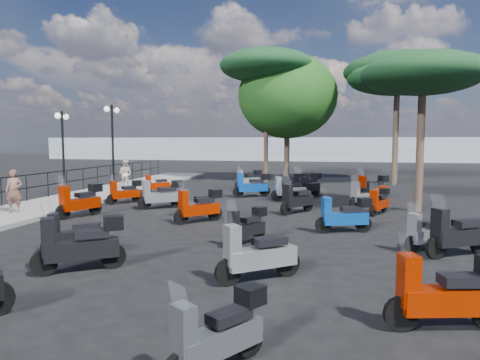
% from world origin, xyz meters
% --- Properties ---
extents(ground, '(120.00, 120.00, 0.00)m').
position_xyz_m(ground, '(0.00, 0.00, 0.00)').
color(ground, black).
rests_on(ground, ground).
extents(sidewalk, '(3.00, 30.00, 0.15)m').
position_xyz_m(sidewalk, '(-6.50, 3.00, 0.07)').
color(sidewalk, slate).
rests_on(sidewalk, ground).
extents(railing, '(0.04, 26.04, 1.10)m').
position_xyz_m(railing, '(-7.80, 2.80, 0.90)').
color(railing, black).
rests_on(railing, sidewalk).
extents(lamp_post_1, '(0.44, 1.10, 3.79)m').
position_xyz_m(lamp_post_1, '(-7.27, 3.90, 2.31)').
color(lamp_post_1, black).
rests_on(lamp_post_1, sidewalk).
extents(lamp_post_2, '(0.35, 1.31, 4.43)m').
position_xyz_m(lamp_post_2, '(-7.33, 8.44, 2.68)').
color(lamp_post_2, black).
rests_on(lamp_post_2, sidewalk).
extents(woman, '(0.64, 0.54, 1.50)m').
position_xyz_m(woman, '(-6.34, -0.34, 0.90)').
color(woman, brown).
rests_on(woman, sidewalk).
extents(pedestrian_far, '(0.73, 0.58, 1.48)m').
position_xyz_m(pedestrian_far, '(-6.18, 7.57, 0.89)').
color(pedestrian_far, beige).
rests_on(pedestrian_far, sidewalk).
extents(scooter_2, '(0.91, 1.74, 1.45)m').
position_xyz_m(scooter_2, '(-4.09, 0.11, 0.55)').
color(scooter_2, black).
rests_on(scooter_2, ground).
extents(scooter_3, '(1.08, 1.33, 1.25)m').
position_xyz_m(scooter_3, '(-4.09, 3.40, 0.47)').
color(scooter_3, black).
rests_on(scooter_3, ground).
extents(scooter_4, '(1.17, 1.09, 1.20)m').
position_xyz_m(scooter_4, '(-4.13, 6.88, 0.42)').
color(scooter_4, black).
rests_on(scooter_4, ground).
extents(scooter_6, '(1.53, 0.79, 1.28)m').
position_xyz_m(scooter_6, '(-1.33, -4.42, 0.44)').
color(scooter_6, black).
rests_on(scooter_6, ground).
extents(scooter_7, '(1.51, 1.25, 1.43)m').
position_xyz_m(scooter_7, '(-2.03, 2.38, 0.54)').
color(scooter_7, black).
rests_on(scooter_7, ground).
extents(scooter_8, '(1.67, 1.02, 1.44)m').
position_xyz_m(scooter_8, '(0.81, 6.44, 0.54)').
color(scooter_8, black).
rests_on(scooter_8, ground).
extents(scooter_9, '(1.33, 1.24, 1.32)m').
position_xyz_m(scooter_9, '(-0.04, 9.96, 0.50)').
color(scooter_9, black).
rests_on(scooter_9, ground).
extents(scooter_10, '(1.58, 1.21, 1.46)m').
position_xyz_m(scooter_10, '(-0.53, -5.48, 0.55)').
color(scooter_10, black).
rests_on(scooter_10, ground).
extents(scooter_11, '(1.48, 1.18, 1.42)m').
position_xyz_m(scooter_11, '(3.05, -5.32, 0.49)').
color(scooter_11, black).
rests_on(scooter_11, ground).
extents(scooter_12, '(1.32, 1.35, 1.37)m').
position_xyz_m(scooter_12, '(0.24, -0.00, 0.52)').
color(scooter_12, black).
rests_on(scooter_12, ground).
extents(scooter_13, '(1.18, 1.08, 1.20)m').
position_xyz_m(scooter_13, '(-0.19, 1.06, 0.42)').
color(scooter_13, black).
rests_on(scooter_13, ground).
extents(scooter_14, '(1.62, 0.89, 1.36)m').
position_xyz_m(scooter_14, '(2.65, 5.67, 0.51)').
color(scooter_14, black).
rests_on(scooter_14, ground).
extents(scooter_15, '(1.30, 1.24, 1.35)m').
position_xyz_m(scooter_15, '(2.79, 6.29, 0.47)').
color(scooter_15, black).
rests_on(scooter_15, ground).
extents(scooter_16, '(0.96, 1.29, 1.18)m').
position_xyz_m(scooter_16, '(3.15, -8.54, 0.44)').
color(scooter_16, black).
rests_on(scooter_16, ground).
extents(scooter_17, '(0.90, 1.34, 1.18)m').
position_xyz_m(scooter_17, '(2.29, -2.52, 0.45)').
color(scooter_17, black).
rests_on(scooter_17, ground).
extents(scooter_18, '(1.61, 0.78, 1.32)m').
position_xyz_m(scooter_18, '(4.78, -0.62, 0.50)').
color(scooter_18, black).
rests_on(scooter_18, ground).
extents(scooter_19, '(1.13, 1.49, 1.40)m').
position_xyz_m(scooter_19, '(3.19, 2.40, 0.49)').
color(scooter_19, black).
rests_on(scooter_19, ground).
extents(scooter_20, '(1.26, 1.56, 1.46)m').
position_xyz_m(scooter_20, '(3.31, 6.85, 0.55)').
color(scooter_20, black).
rests_on(scooter_20, ground).
extents(scooter_21, '(1.72, 0.70, 1.39)m').
position_xyz_m(scooter_21, '(6.00, -6.84, 0.52)').
color(scooter_21, black).
rests_on(scooter_21, ground).
extents(scooter_22, '(1.62, 1.07, 1.45)m').
position_xyz_m(scooter_22, '(7.23, -2.68, 0.50)').
color(scooter_22, black).
rests_on(scooter_22, ground).
extents(scooter_23, '(1.16, 1.09, 1.19)m').
position_xyz_m(scooter_23, '(6.64, -2.26, 0.41)').
color(scooter_23, black).
rests_on(scooter_23, ground).
extents(scooter_24, '(0.84, 1.38, 1.19)m').
position_xyz_m(scooter_24, '(6.09, 2.79, 0.45)').
color(scooter_24, black).
rests_on(scooter_24, ground).
extents(scooter_25, '(1.18, 1.35, 1.30)m').
position_xyz_m(scooter_25, '(5.68, 4.43, 0.49)').
color(scooter_25, black).
rests_on(scooter_25, ground).
extents(scooter_26, '(1.52, 1.22, 1.42)m').
position_xyz_m(scooter_26, '(6.20, 6.61, 0.54)').
color(scooter_26, black).
rests_on(scooter_26, ground).
extents(broadleaf_tree, '(6.44, 6.44, 8.23)m').
position_xyz_m(broadleaf_tree, '(1.54, 15.12, 5.49)').
color(broadleaf_tree, '#38281E').
rests_on(broadleaf_tree, ground).
extents(pine_0, '(5.73, 5.73, 7.28)m').
position_xyz_m(pine_0, '(8.08, 13.72, 6.26)').
color(pine_0, '#38281E').
rests_on(pine_0, ground).
extents(pine_1, '(6.58, 6.58, 7.98)m').
position_xyz_m(pine_1, '(8.30, 14.82, 6.81)').
color(pine_1, '#38281E').
rests_on(pine_1, ground).
extents(pine_2, '(5.91, 5.91, 8.34)m').
position_xyz_m(pine_2, '(0.30, 14.06, 7.28)').
color(pine_2, '#38281E').
rests_on(pine_2, ground).
extents(pine_3, '(4.41, 4.41, 5.83)m').
position_xyz_m(pine_3, '(7.59, 3.75, 5.02)').
color(pine_3, '#38281E').
rests_on(pine_3, ground).
extents(distant_hills, '(70.00, 8.00, 3.00)m').
position_xyz_m(distant_hills, '(0.00, 45.00, 1.50)').
color(distant_hills, gray).
rests_on(distant_hills, ground).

